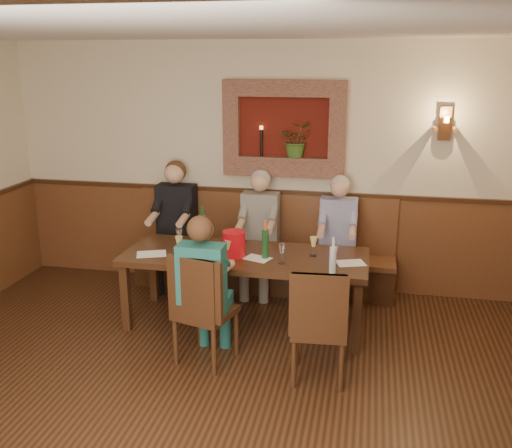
{
  "coord_description": "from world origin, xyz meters",
  "views": [
    {
      "loc": [
        1.16,
        -3.33,
        2.62
      ],
      "look_at": [
        0.1,
        1.9,
        1.05
      ],
      "focal_mm": 40.0,
      "sensor_mm": 36.0,
      "label": 1
    }
  ],
  "objects_px": {
    "person_bench_right": "(337,250)",
    "person_chair_front": "(205,302)",
    "wine_bottle_green_b": "(203,229)",
    "spittoon_bucket": "(234,244)",
    "bench": "(263,262)",
    "dining_table": "(245,261)",
    "person_bench_left": "(175,236)",
    "person_bench_mid": "(259,243)",
    "chair_near_right": "(318,347)",
    "water_bottle": "(333,259)",
    "chair_near_left": "(205,330)",
    "wine_bottle_green_a": "(265,243)"
  },
  "relations": [
    {
      "from": "spittoon_bucket",
      "to": "wine_bottle_green_b",
      "type": "bearing_deg",
      "value": 145.27
    },
    {
      "from": "chair_near_left",
      "to": "person_bench_right",
      "type": "height_order",
      "value": "person_bench_right"
    },
    {
      "from": "chair_near_left",
      "to": "spittoon_bucket",
      "type": "bearing_deg",
      "value": 97.89
    },
    {
      "from": "chair_near_right",
      "to": "spittoon_bucket",
      "type": "relative_size",
      "value": 4.03
    },
    {
      "from": "person_bench_right",
      "to": "person_chair_front",
      "type": "relative_size",
      "value": 1.01
    },
    {
      "from": "person_bench_left",
      "to": "dining_table",
      "type": "bearing_deg",
      "value": -39.3
    },
    {
      "from": "bench",
      "to": "water_bottle",
      "type": "height_order",
      "value": "bench"
    },
    {
      "from": "person_chair_front",
      "to": "water_bottle",
      "type": "distance_m",
      "value": 1.19
    },
    {
      "from": "person_bench_right",
      "to": "spittoon_bucket",
      "type": "xyz_separation_m",
      "value": [
        -0.94,
        -0.92,
        0.3
      ]
    },
    {
      "from": "dining_table",
      "to": "person_chair_front",
      "type": "xyz_separation_m",
      "value": [
        -0.18,
        -0.78,
        -0.11
      ]
    },
    {
      "from": "chair_near_left",
      "to": "spittoon_bucket",
      "type": "distance_m",
      "value": 0.92
    },
    {
      "from": "person_chair_front",
      "to": "water_bottle",
      "type": "bearing_deg",
      "value": 21.72
    },
    {
      "from": "person_bench_mid",
      "to": "spittoon_bucket",
      "type": "bearing_deg",
      "value": -94.13
    },
    {
      "from": "water_bottle",
      "to": "person_bench_mid",
      "type": "bearing_deg",
      "value": 127.24
    },
    {
      "from": "chair_near_right",
      "to": "water_bottle",
      "type": "xyz_separation_m",
      "value": [
        0.06,
        0.53,
        0.59
      ]
    },
    {
      "from": "chair_near_right",
      "to": "dining_table",
      "type": "bearing_deg",
      "value": 128.56
    },
    {
      "from": "dining_table",
      "to": "person_bench_left",
      "type": "height_order",
      "value": "person_bench_left"
    },
    {
      "from": "spittoon_bucket",
      "to": "person_bench_left",
      "type": "bearing_deg",
      "value": 135.33
    },
    {
      "from": "bench",
      "to": "wine_bottle_green_a",
      "type": "xyz_separation_m",
      "value": [
        0.22,
        -1.02,
        0.58
      ]
    },
    {
      "from": "bench",
      "to": "person_bench_right",
      "type": "distance_m",
      "value": 0.89
    },
    {
      "from": "dining_table",
      "to": "person_chair_front",
      "type": "height_order",
      "value": "person_chair_front"
    },
    {
      "from": "dining_table",
      "to": "wine_bottle_green_b",
      "type": "xyz_separation_m",
      "value": [
        -0.48,
        0.19,
        0.24
      ]
    },
    {
      "from": "person_bench_mid",
      "to": "wine_bottle_green_b",
      "type": "xyz_separation_m",
      "value": [
        -0.46,
        -0.65,
        0.33
      ]
    },
    {
      "from": "chair_near_right",
      "to": "person_bench_left",
      "type": "height_order",
      "value": "person_bench_left"
    },
    {
      "from": "person_bench_right",
      "to": "bench",
      "type": "bearing_deg",
      "value": 173.01
    },
    {
      "from": "person_bench_mid",
      "to": "person_chair_front",
      "type": "bearing_deg",
      "value": -95.59
    },
    {
      "from": "chair_near_right",
      "to": "water_bottle",
      "type": "relative_size",
      "value": 2.98
    },
    {
      "from": "bench",
      "to": "person_chair_front",
      "type": "bearing_deg",
      "value": -96.09
    },
    {
      "from": "person_bench_left",
      "to": "person_bench_mid",
      "type": "distance_m",
      "value": 1.0
    },
    {
      "from": "bench",
      "to": "wine_bottle_green_b",
      "type": "xyz_separation_m",
      "value": [
        -0.48,
        -0.75,
        0.59
      ]
    },
    {
      "from": "water_bottle",
      "to": "person_bench_left",
      "type": "bearing_deg",
      "value": 147.95
    },
    {
      "from": "wine_bottle_green_b",
      "to": "spittoon_bucket",
      "type": "bearing_deg",
      "value": -34.73
    },
    {
      "from": "spittoon_bucket",
      "to": "water_bottle",
      "type": "bearing_deg",
      "value": -15.65
    },
    {
      "from": "dining_table",
      "to": "wine_bottle_green_b",
      "type": "height_order",
      "value": "wine_bottle_green_b"
    },
    {
      "from": "person_bench_right",
      "to": "wine_bottle_green_a",
      "type": "xyz_separation_m",
      "value": [
        -0.64,
        -0.91,
        0.33
      ]
    },
    {
      "from": "chair_near_right",
      "to": "wine_bottle_green_a",
      "type": "bearing_deg",
      "value": 122.37
    },
    {
      "from": "person_bench_right",
      "to": "person_chair_front",
      "type": "xyz_separation_m",
      "value": [
        -1.04,
        -1.62,
        -0.01
      ]
    },
    {
      "from": "dining_table",
      "to": "wine_bottle_green_a",
      "type": "bearing_deg",
      "value": -18.74
    },
    {
      "from": "spittoon_bucket",
      "to": "person_chair_front",
      "type": "bearing_deg",
      "value": -97.5
    },
    {
      "from": "chair_near_left",
      "to": "wine_bottle_green_a",
      "type": "distance_m",
      "value": 1.03
    },
    {
      "from": "person_bench_right",
      "to": "person_chair_front",
      "type": "height_order",
      "value": "person_bench_right"
    },
    {
      "from": "person_bench_mid",
      "to": "water_bottle",
      "type": "relative_size",
      "value": 4.16
    },
    {
      "from": "person_bench_right",
      "to": "chair_near_right",
      "type": "bearing_deg",
      "value": -91.09
    },
    {
      "from": "person_bench_left",
      "to": "spittoon_bucket",
      "type": "relative_size",
      "value": 5.89
    },
    {
      "from": "dining_table",
      "to": "bench",
      "type": "xyz_separation_m",
      "value": [
        0.0,
        0.94,
        -0.35
      ]
    },
    {
      "from": "bench",
      "to": "person_chair_front",
      "type": "distance_m",
      "value": 1.75
    },
    {
      "from": "person_bench_right",
      "to": "spittoon_bucket",
      "type": "bearing_deg",
      "value": -135.72
    },
    {
      "from": "person_bench_left",
      "to": "person_bench_mid",
      "type": "xyz_separation_m",
      "value": [
        1.0,
        0.0,
        -0.03
      ]
    },
    {
      "from": "person_bench_mid",
      "to": "person_chair_front",
      "type": "distance_m",
      "value": 1.62
    },
    {
      "from": "person_bench_right",
      "to": "wine_bottle_green_b",
      "type": "xyz_separation_m",
      "value": [
        -1.34,
        -0.65,
        0.35
      ]
    }
  ]
}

